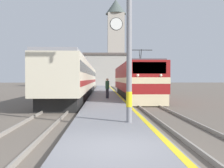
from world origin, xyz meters
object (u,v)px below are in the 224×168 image
at_px(locomotive_train, 134,81).
at_px(passenger_train, 80,79).
at_px(catenary_mast, 132,12).
at_px(clock_tower, 116,39).
at_px(person_on_platform, 107,88).

bearing_deg(locomotive_train, passenger_train, 136.66).
xyz_separation_m(catenary_mast, clock_tower, (2.94, 66.73, 8.98)).
height_order(locomotive_train, catenary_mast, catenary_mast).
bearing_deg(catenary_mast, person_on_platform, 93.18).
bearing_deg(person_on_platform, catenary_mast, -86.82).
height_order(locomotive_train, person_on_platform, locomotive_train).
bearing_deg(catenary_mast, locomotive_train, 82.63).
distance_m(passenger_train, clock_tower, 47.09).
bearing_deg(clock_tower, catenary_mast, -92.52).
bearing_deg(locomotive_train, catenary_mast, -97.37).
relative_size(locomotive_train, person_on_platform, 9.72).
xyz_separation_m(locomotive_train, catenary_mast, (-2.07, -16.01, 2.77)).
relative_size(passenger_train, clock_tower, 1.39).
bearing_deg(clock_tower, passenger_train, -98.52).
bearing_deg(locomotive_train, person_on_platform, -129.01).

